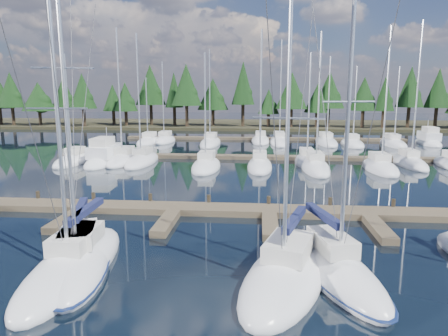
# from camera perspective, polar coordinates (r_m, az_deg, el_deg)

# --- Properties ---
(ground) EXTENTS (260.00, 260.00, 0.00)m
(ground) POSITION_cam_1_polar(r_m,az_deg,el_deg) (37.49, 6.02, -1.14)
(ground) COLOR black
(ground) RESTS_ON ground
(far_shore) EXTENTS (220.00, 30.00, 0.60)m
(far_shore) POSITION_cam_1_polar(r_m,az_deg,el_deg) (96.98, 5.47, 6.20)
(far_shore) COLOR #2E2B19
(far_shore) RESTS_ON ground
(main_dock) EXTENTS (44.00, 6.13, 0.90)m
(main_dock) POSITION_cam_1_polar(r_m,az_deg,el_deg) (25.17, 6.47, -6.50)
(main_dock) COLOR brown
(main_dock) RESTS_ON ground
(back_docks) EXTENTS (50.00, 21.80, 0.40)m
(back_docks) POSITION_cam_1_polar(r_m,az_deg,el_deg) (56.78, 5.72, 3.04)
(back_docks) COLOR brown
(back_docks) RESTS_ON ground
(front_sailboat_1) EXTENTS (5.12, 8.88, 15.55)m
(front_sailboat_1) POSITION_cam_1_polar(r_m,az_deg,el_deg) (19.24, -20.08, -12.27)
(front_sailboat_1) COLOR silver
(front_sailboat_1) RESTS_ON ground
(front_sailboat_2) EXTENTS (2.99, 9.18, 12.71)m
(front_sailboat_2) POSITION_cam_1_polar(r_m,az_deg,el_deg) (18.86, -20.63, -12.85)
(front_sailboat_2) COLOR silver
(front_sailboat_2) RESTS_ON ground
(front_sailboat_3) EXTENTS (5.26, 8.71, 12.12)m
(front_sailboat_3) POSITION_cam_1_polar(r_m,az_deg,el_deg) (17.02, 8.81, -14.91)
(front_sailboat_3) COLOR silver
(front_sailboat_3) RESTS_ON ground
(front_sailboat_4) EXTENTS (4.58, 8.49, 13.19)m
(front_sailboat_4) POSITION_cam_1_polar(r_m,az_deg,el_deg) (17.94, 15.51, -13.74)
(front_sailboat_4) COLOR silver
(front_sailboat_4) RESTS_ON ground
(back_sailboat_rows) EXTENTS (43.33, 32.91, 16.30)m
(back_sailboat_rows) POSITION_cam_1_polar(r_m,az_deg,el_deg) (52.21, 5.92, 2.46)
(back_sailboat_rows) COLOR silver
(back_sailboat_rows) RESTS_ON ground
(motor_yacht_left) EXTENTS (3.47, 9.55, 4.73)m
(motor_yacht_left) POSITION_cam_1_polar(r_m,az_deg,el_deg) (46.21, -16.66, 1.34)
(motor_yacht_left) COLOR silver
(motor_yacht_left) RESTS_ON ground
(motor_yacht_right) EXTENTS (3.68, 8.97, 4.37)m
(motor_yacht_right) POSITION_cam_1_polar(r_m,az_deg,el_deg) (68.65, 27.17, 3.47)
(motor_yacht_right) COLOR silver
(motor_yacht_right) RESTS_ON ground
(tree_line) EXTENTS (185.21, 11.90, 13.82)m
(tree_line) POSITION_cam_1_polar(r_m,az_deg,el_deg) (87.03, 4.15, 10.48)
(tree_line) COLOR black
(tree_line) RESTS_ON far_shore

